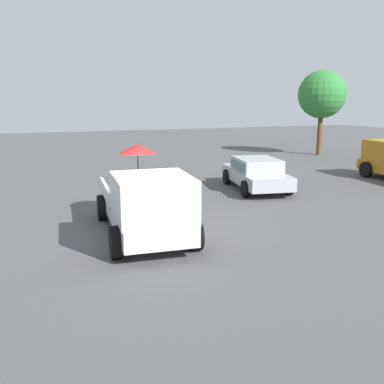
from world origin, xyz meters
TOP-DOWN VIEW (x-y plane):
  - ground_plane at (0.00, 0.00)m, footprint 80.00×80.00m
  - pickup_truck_main at (0.42, -0.02)m, footprint 5.15×2.50m
  - parked_sedan_near at (-4.26, 5.91)m, footprint 4.53×2.49m
  - tree_by_lot at (-12.96, 15.43)m, footprint 3.14×3.14m

SIDE VIEW (x-z plane):
  - ground_plane at x=0.00m, z-range 0.00..0.00m
  - parked_sedan_near at x=-4.26m, z-range 0.08..1.41m
  - pickup_truck_main at x=0.42m, z-range -0.22..2.15m
  - tree_by_lot at x=-12.96m, z-range 1.20..6.77m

